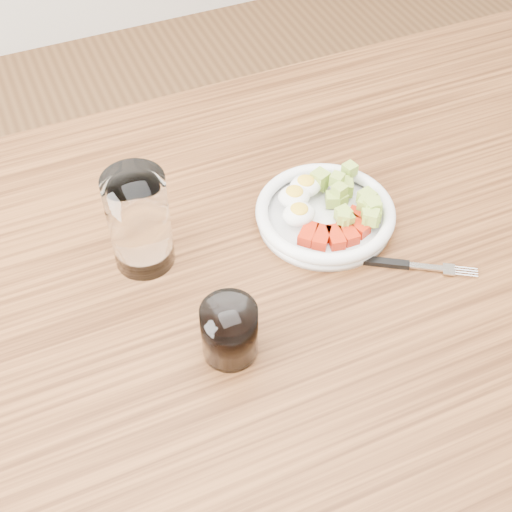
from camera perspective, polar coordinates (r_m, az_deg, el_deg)
The scene contains 6 objects.
ground at distance 1.66m, azimuth 0.48°, elevation -18.91°, with size 4.00×4.00×0.00m, color brown.
dining_table at distance 1.07m, azimuth 0.71°, elevation -4.87°, with size 1.50×0.90×0.77m.
bowl at distance 1.05m, azimuth 5.57°, elevation 3.54°, with size 0.21×0.21×0.05m.
fork at distance 1.02m, azimuth 11.11°, elevation -0.61°, with size 0.16×0.11×0.01m.
water_glass at distance 0.97m, azimuth -9.33°, elevation 2.75°, with size 0.08×0.08×0.15m, color white.
coffee_glass at distance 0.88m, azimuth -2.14°, elevation -6.04°, with size 0.07×0.07×0.08m.
Camera 1 is at (-0.27, -0.58, 1.53)m, focal length 50.00 mm.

